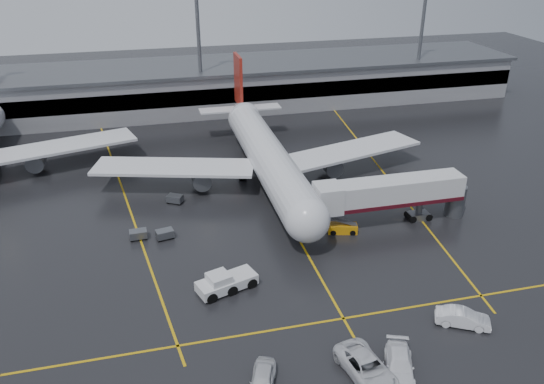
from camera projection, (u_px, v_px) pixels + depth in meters
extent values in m
plane|color=black|center=(283.00, 211.00, 70.22)|extent=(220.00, 220.00, 0.00)
cube|color=gold|center=(283.00, 211.00, 70.22)|extent=(0.25, 90.00, 0.02)
cube|color=gold|center=(343.00, 318.00, 51.05)|extent=(60.00, 0.25, 0.02)
cube|color=gold|center=(124.00, 195.00, 74.62)|extent=(9.99, 69.35, 0.02)
cube|color=gold|center=(380.00, 168.00, 82.81)|extent=(7.57, 69.64, 0.02)
cube|color=gray|center=(223.00, 86.00, 110.28)|extent=(120.00, 18.00, 8.00)
cube|color=black|center=(230.00, 95.00, 102.39)|extent=(120.00, 0.40, 3.00)
cube|color=#595B60|center=(222.00, 65.00, 108.39)|extent=(122.00, 19.00, 0.60)
cylinder|color=#595B60|center=(199.00, 51.00, 100.23)|extent=(0.70, 0.70, 25.00)
cylinder|color=#595B60|center=(421.00, 40.00, 109.92)|extent=(0.70, 0.70, 25.00)
cylinder|color=silver|center=(269.00, 158.00, 75.34)|extent=(5.20, 36.00, 5.20)
sphere|color=silver|center=(307.00, 219.00, 59.65)|extent=(5.20, 5.20, 5.20)
cone|color=silver|center=(240.00, 110.00, 93.37)|extent=(4.94, 8.00, 4.94)
cube|color=maroon|center=(238.00, 80.00, 92.08)|extent=(0.50, 5.50, 8.50)
cube|color=silver|center=(240.00, 109.00, 93.29)|extent=(14.00, 3.00, 0.25)
cube|color=silver|center=(174.00, 167.00, 74.63)|extent=(22.80, 11.83, 0.40)
cube|color=silver|center=(351.00, 150.00, 80.23)|extent=(22.80, 11.83, 0.40)
cylinder|color=#595B60|center=(201.00, 177.00, 75.13)|extent=(2.60, 4.50, 2.60)
cylinder|color=#595B60|center=(330.00, 164.00, 79.23)|extent=(2.60, 4.50, 2.60)
cylinder|color=#595B60|center=(299.00, 231.00, 63.68)|extent=(0.56, 0.56, 2.00)
cylinder|color=#595B60|center=(243.00, 173.00, 78.67)|extent=(0.56, 0.56, 2.00)
cylinder|color=#595B60|center=(285.00, 169.00, 80.05)|extent=(0.56, 0.56, 2.00)
cylinder|color=black|center=(299.00, 235.00, 63.92)|extent=(0.40, 1.10, 1.10)
cylinder|color=black|center=(243.00, 176.00, 78.87)|extent=(1.00, 1.40, 1.40)
cylinder|color=black|center=(285.00, 172.00, 80.25)|extent=(1.00, 1.40, 1.40)
cube|color=silver|center=(60.00, 146.00, 81.64)|extent=(22.80, 11.83, 0.40)
cylinder|color=#595B60|center=(36.00, 160.00, 80.64)|extent=(2.60, 4.50, 2.60)
cube|color=silver|center=(392.00, 191.00, 65.64)|extent=(18.00, 3.20, 3.00)
cube|color=#460B14|center=(391.00, 200.00, 66.21)|extent=(18.00, 3.30, 0.50)
cube|color=silver|center=(328.00, 198.00, 63.87)|extent=(3.00, 3.40, 3.30)
cylinder|color=#595B60|center=(419.00, 208.00, 67.78)|extent=(0.80, 0.80, 3.00)
cube|color=#595B60|center=(418.00, 216.00, 68.24)|extent=(2.60, 1.60, 0.90)
cylinder|color=#595B60|center=(456.00, 200.00, 68.63)|extent=(2.40, 2.40, 4.00)
cylinder|color=black|center=(410.00, 217.00, 68.00)|extent=(0.90, 1.80, 0.90)
cylinder|color=black|center=(426.00, 215.00, 68.48)|extent=(0.90, 1.80, 0.90)
cube|color=silver|center=(227.00, 283.00, 54.84)|extent=(6.58, 4.26, 1.05)
cube|color=silver|center=(219.00, 278.00, 54.04)|extent=(2.65, 2.65, 0.87)
cube|color=black|center=(219.00, 278.00, 54.04)|extent=(2.39, 2.39, 0.79)
cylinder|color=black|center=(207.00, 292.00, 53.89)|extent=(1.91, 2.85, 1.14)
cylinder|color=black|center=(227.00, 285.00, 54.98)|extent=(1.91, 2.85, 1.14)
cylinder|color=black|center=(246.00, 278.00, 56.07)|extent=(1.91, 2.85, 1.14)
cube|color=orange|center=(342.00, 228.00, 65.24)|extent=(3.75, 2.29, 1.07)
cube|color=#595B60|center=(343.00, 221.00, 64.79)|extent=(3.48, 1.69, 1.22)
cylinder|color=black|center=(333.00, 230.00, 65.36)|extent=(1.07, 1.77, 0.68)
cylinder|color=black|center=(352.00, 230.00, 65.34)|extent=(1.07, 1.77, 0.68)
imported|color=silver|center=(367.00, 368.00, 44.07)|extent=(4.17, 7.00, 1.82)
imported|color=white|center=(399.00, 365.00, 44.58)|extent=(4.05, 5.92, 1.59)
imported|color=white|center=(463.00, 318.00, 49.87)|extent=(5.17, 3.84, 1.63)
imported|color=silver|center=(262.00, 380.00, 43.03)|extent=(3.41, 5.05, 1.60)
cube|color=#595B60|center=(165.00, 234.00, 63.87)|extent=(2.22, 1.68, 0.90)
cylinder|color=black|center=(160.00, 241.00, 63.36)|extent=(0.40, 0.20, 0.40)
cylinder|color=black|center=(173.00, 238.00, 63.98)|extent=(0.40, 0.20, 0.40)
cylinder|color=black|center=(157.00, 237.00, 64.17)|extent=(0.40, 0.20, 0.40)
cylinder|color=black|center=(171.00, 234.00, 64.79)|extent=(0.40, 0.20, 0.40)
cube|color=#595B60|center=(138.00, 234.00, 63.81)|extent=(2.05, 1.38, 0.90)
cylinder|color=black|center=(132.00, 240.00, 63.38)|extent=(0.40, 0.20, 0.40)
cylinder|color=black|center=(146.00, 239.00, 63.78)|extent=(0.40, 0.20, 0.40)
cylinder|color=black|center=(131.00, 236.00, 64.24)|extent=(0.40, 0.20, 0.40)
cylinder|color=black|center=(145.00, 234.00, 64.64)|extent=(0.40, 0.20, 0.40)
cube|color=#595B60|center=(175.00, 198.00, 72.14)|extent=(2.38, 2.13, 0.90)
cylinder|color=black|center=(168.00, 202.00, 72.11)|extent=(0.40, 0.20, 0.40)
cylinder|color=black|center=(179.00, 204.00, 71.71)|extent=(0.40, 0.20, 0.40)
cylinder|color=black|center=(171.00, 199.00, 72.97)|extent=(0.40, 0.20, 0.40)
cylinder|color=black|center=(182.00, 201.00, 72.57)|extent=(0.40, 0.20, 0.40)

